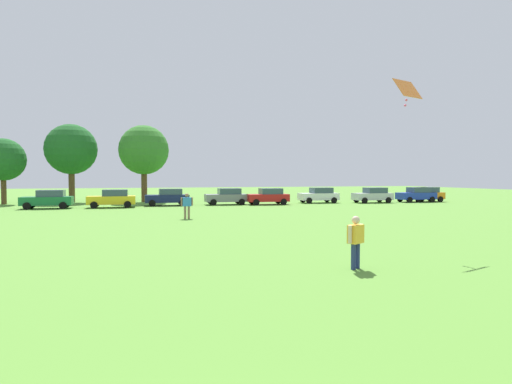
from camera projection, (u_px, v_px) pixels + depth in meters
The scene contains 16 objects.
ground_plane at pixel (135, 217), 30.42m from camera, with size 160.00×160.00×0.00m, color #568C33.
adult_bystander at pixel (356, 238), 13.17m from camera, with size 0.70×0.54×1.67m.
bystander_near_trees at pixel (187, 204), 28.93m from camera, with size 0.84×0.32×1.75m.
kite at pixel (407, 90), 17.43m from camera, with size 1.40×0.98×1.15m.
parked_car_green_0 at pixel (48, 199), 38.03m from camera, with size 4.30×2.02×1.68m.
parked_car_yellow_1 at pixel (112, 198), 39.32m from camera, with size 4.30×2.02×1.68m.
parked_car_navy_2 at pixel (168, 197), 41.97m from camera, with size 4.30×2.02×1.68m.
parked_car_gray_3 at pixel (227, 196), 43.38m from camera, with size 4.30×2.02×1.68m.
parked_car_red_4 at pixel (268, 196), 43.52m from camera, with size 4.30×2.02×1.68m.
parked_car_white_5 at pixel (319, 195), 46.31m from camera, with size 4.30×2.02×1.68m.
parked_car_silver_6 at pixel (373, 195), 46.52m from camera, with size 4.30×2.02×1.68m.
parked_car_blue_7 at pixel (417, 194), 47.84m from camera, with size 4.30×2.02×1.68m.
parked_car_orange_8 at pixel (425, 194), 48.43m from camera, with size 4.30×2.02×1.68m.
tree_left at pixel (3, 160), 43.76m from camera, with size 4.43×4.43×6.90m.
tree_right at pixel (71, 150), 47.21m from camera, with size 5.65×5.65×8.80m.
tree_far_right at pixel (144, 150), 47.83m from camera, with size 5.61×5.61×8.75m.
Camera 1 is at (0.43, -1.58, 2.91)m, focal length 29.47 mm.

